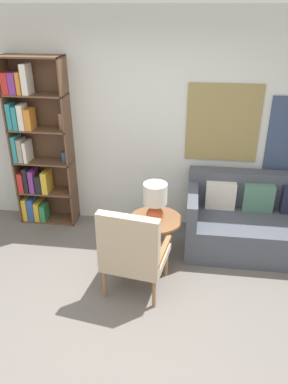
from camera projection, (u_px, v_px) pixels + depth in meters
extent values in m
plane|color=#66605B|center=(119.00, 331.00, 3.44)|extent=(14.00, 14.00, 0.00)
cube|color=silver|center=(147.00, 125.00, 4.63)|extent=(6.40, 0.06, 2.70)
cube|color=olive|center=(223.00, 123.00, 4.45)|extent=(0.87, 0.02, 0.93)
cube|color=brown|center=(14.00, 144.00, 4.79)|extent=(0.02, 0.30, 2.17)
cube|color=brown|center=(70.00, 147.00, 4.70)|extent=(0.02, 0.30, 2.17)
cube|color=brown|center=(30.00, 56.00, 4.26)|extent=(0.75, 0.30, 0.02)
cube|color=brown|center=(51.00, 218.00, 5.23)|extent=(0.75, 0.30, 0.02)
cube|color=brown|center=(46.00, 142.00, 4.88)|extent=(0.75, 0.01, 2.17)
cube|color=brown|center=(48.00, 191.00, 5.04)|extent=(0.75, 0.30, 0.02)
cube|color=gold|center=(27.00, 208.00, 5.16)|extent=(0.07, 0.20, 0.31)
cube|color=#2D56A8|center=(33.00, 207.00, 5.16)|extent=(0.08, 0.23, 0.32)
cube|color=gold|center=(40.00, 209.00, 5.17)|extent=(0.07, 0.25, 0.27)
cube|color=#338C4C|center=(44.00, 212.00, 5.14)|extent=(0.07, 0.18, 0.23)
cube|color=brown|center=(44.00, 161.00, 4.84)|extent=(0.75, 0.30, 0.02)
cube|color=red|center=(23.00, 181.00, 4.96)|extent=(0.07, 0.18, 0.27)
cube|color=black|center=(28.00, 179.00, 4.94)|extent=(0.05, 0.17, 0.34)
cube|color=#7A338C|center=(34.00, 180.00, 4.96)|extent=(0.07, 0.22, 0.31)
cube|color=black|center=(40.00, 183.00, 4.94)|extent=(0.08, 0.18, 0.24)
cube|color=gold|center=(47.00, 181.00, 4.94)|extent=(0.08, 0.23, 0.30)
cube|color=brown|center=(40.00, 129.00, 4.65)|extent=(0.75, 0.30, 0.02)
cube|color=teal|center=(17.00, 148.00, 4.77)|extent=(0.06, 0.22, 0.34)
cube|color=gray|center=(22.00, 150.00, 4.75)|extent=(0.06, 0.17, 0.30)
cube|color=silver|center=(28.00, 151.00, 4.78)|extent=(0.04, 0.23, 0.27)
cylinder|color=#334C6B|center=(65.00, 157.00, 4.77)|extent=(0.09, 0.09, 0.14)
cube|color=brown|center=(35.00, 94.00, 4.46)|extent=(0.75, 0.30, 0.02)
cube|color=teal|center=(11.00, 116.00, 4.56)|extent=(0.06, 0.18, 0.32)
cube|color=teal|center=(18.00, 117.00, 4.60)|extent=(0.06, 0.25, 0.29)
cube|color=silver|center=(23.00, 117.00, 4.55)|extent=(0.07, 0.18, 0.31)
cube|color=orange|center=(30.00, 119.00, 4.56)|extent=(0.08, 0.19, 0.26)
cylinder|color=#8C6B4C|center=(62.00, 121.00, 4.56)|extent=(0.08, 0.08, 0.20)
cube|color=red|center=(8.00, 83.00, 4.40)|extent=(0.08, 0.21, 0.25)
cube|color=#7A338C|center=(14.00, 83.00, 4.38)|extent=(0.08, 0.18, 0.25)
cube|color=orange|center=(21.00, 83.00, 4.38)|extent=(0.05, 0.21, 0.26)
cube|color=silver|center=(27.00, 79.00, 4.34)|extent=(0.07, 0.20, 0.35)
cylinder|color=olive|center=(166.00, 263.00, 4.08)|extent=(0.04, 0.04, 0.33)
cylinder|color=olive|center=(121.00, 255.00, 4.21)|extent=(0.04, 0.04, 0.33)
cylinder|color=olive|center=(154.00, 294.00, 3.65)|extent=(0.04, 0.04, 0.33)
cylinder|color=olive|center=(104.00, 283.00, 3.78)|extent=(0.04, 0.04, 0.33)
cube|color=tan|center=(136.00, 257.00, 3.84)|extent=(0.68, 0.67, 0.08)
cube|color=tan|center=(128.00, 243.00, 3.48)|extent=(0.61, 0.19, 0.58)
cube|color=olive|center=(163.00, 250.00, 3.70)|extent=(0.13, 0.52, 0.04)
cube|color=olive|center=(110.00, 241.00, 3.85)|extent=(0.13, 0.52, 0.04)
cube|color=#474C56|center=(256.00, 233.00, 4.51)|extent=(1.69, 0.89, 0.43)
cube|color=#474C56|center=(257.00, 189.00, 4.62)|extent=(1.69, 0.20, 0.45)
cube|color=#474C56|center=(192.00, 202.00, 4.44)|extent=(0.12, 0.89, 0.31)
cube|color=beige|center=(220.00, 196.00, 4.56)|extent=(0.36, 0.12, 0.34)
cube|color=#4C7A66|center=(258.00, 198.00, 4.51)|extent=(0.36, 0.12, 0.34)
cylinder|color=brown|center=(155.00, 219.00, 4.13)|extent=(0.59, 0.59, 0.02)
cylinder|color=brown|center=(157.00, 233.00, 4.42)|extent=(0.03, 0.03, 0.55)
cylinder|color=brown|center=(141.00, 244.00, 4.20)|extent=(0.03, 0.03, 0.55)
cylinder|color=brown|center=(168.00, 247.00, 4.17)|extent=(0.03, 0.03, 0.55)
ellipsoid|color=#C65128|center=(155.00, 214.00, 4.05)|extent=(0.19, 0.19, 0.16)
cylinder|color=tan|center=(155.00, 205.00, 4.01)|extent=(0.02, 0.02, 0.06)
cylinder|color=beige|center=(155.00, 194.00, 3.94)|extent=(0.26, 0.26, 0.23)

